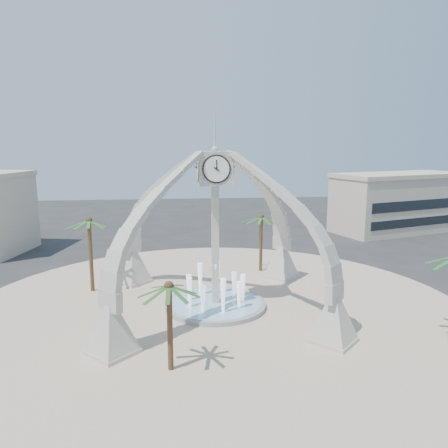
{
  "coord_description": "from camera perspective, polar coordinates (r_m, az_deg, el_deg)",
  "views": [
    {
      "loc": [
        -2.98,
        -32.85,
        12.89
      ],
      "look_at": [
        0.91,
        2.0,
        6.38
      ],
      "focal_mm": 35.0,
      "sensor_mm": 36.0,
      "label": 1
    }
  ],
  "objects": [
    {
      "name": "palm_south",
      "position": [
        24.69,
        -7.21,
        -8.18
      ],
      "size": [
        4.34,
        4.34,
        5.73
      ],
      "rotation": [
        0.0,
        0.0,
        0.34
      ],
      "color": "brown",
      "rests_on": "ground"
    },
    {
      "name": "palm_west",
      "position": [
        39.17,
        -17.24,
        0.29
      ],
      "size": [
        3.87,
        3.87,
        7.06
      ],
      "rotation": [
        0.0,
        0.0,
        -0.07
      ],
      "color": "brown",
      "rests_on": "ground"
    },
    {
      "name": "plaza",
      "position": [
        35.4,
        -1.12,
        -10.79
      ],
      "size": [
        40.0,
        40.0,
        0.06
      ],
      "primitive_type": "cylinder",
      "color": "tan",
      "rests_on": "ground"
    },
    {
      "name": "palm_north",
      "position": [
        43.82,
        4.89,
        0.81
      ],
      "size": [
        3.72,
        3.72,
        6.29
      ],
      "rotation": [
        0.0,
        0.0,
        0.06
      ],
      "color": "brown",
      "rests_on": "ground"
    },
    {
      "name": "fountain",
      "position": [
        35.31,
        -1.13,
        -10.4
      ],
      "size": [
        8.0,
        8.0,
        3.62
      ],
      "color": "#9C9C9E",
      "rests_on": "ground"
    },
    {
      "name": "building_ne",
      "position": [
        69.74,
        21.94,
        2.68
      ],
      "size": [
        21.87,
        14.17,
        8.6
      ],
      "rotation": [
        0.0,
        0.0,
        0.31
      ],
      "color": "#C2B297",
      "rests_on": "ground"
    },
    {
      "name": "ground",
      "position": [
        35.41,
        -1.12,
        -10.84
      ],
      "size": [
        140.0,
        140.0,
        0.0
      ],
      "primitive_type": "plane",
      "color": "#282828",
      "rests_on": "ground"
    },
    {
      "name": "clock_tower",
      "position": [
        33.6,
        -1.16,
        -0.47
      ],
      "size": [
        17.94,
        17.94,
        16.3
      ],
      "color": "beige",
      "rests_on": "ground"
    }
  ]
}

